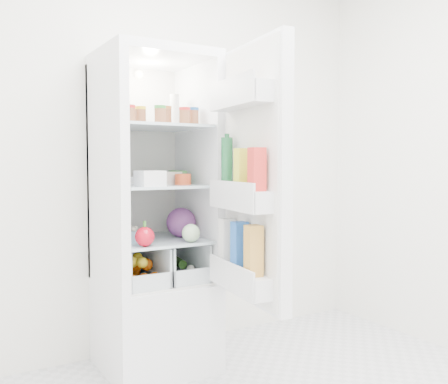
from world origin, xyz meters
TOP-DOWN VIEW (x-y plane):
  - room_walls at (0.00, 0.00)m, footprint 3.02×3.02m
  - refrigerator at (-0.20, 1.25)m, footprint 0.60×0.60m
  - shelf_low at (-0.20, 1.19)m, footprint 0.49×0.53m
  - shelf_mid at (-0.20, 1.19)m, footprint 0.49×0.53m
  - shelf_top at (-0.20, 1.19)m, footprint 0.49×0.53m
  - crisper_left at (-0.32, 1.19)m, footprint 0.23×0.46m
  - crisper_right at (-0.08, 1.19)m, footprint 0.23×0.46m
  - condiment_jars at (-0.21, 1.13)m, footprint 0.46×0.34m
  - squeeze_bottle at (-0.06, 1.23)m, footprint 0.07×0.07m
  - tub_white at (-0.31, 0.99)m, footprint 0.14×0.14m
  - tub_cream at (-0.12, 1.20)m, footprint 0.15×0.15m
  - tin_red at (-0.07, 1.09)m, footprint 0.10×0.10m
  - foil_tray at (-0.32, 1.37)m, footprint 0.21×0.18m
  - tub_green at (-0.03, 1.25)m, footprint 0.14×0.16m
  - red_cabbage at (-0.05, 1.17)m, footprint 0.17×0.17m
  - bell_pepper at (-0.35, 0.97)m, footprint 0.10×0.10m
  - mushroom_bowl at (-0.36, 1.15)m, footprint 0.17×0.17m
  - salad_bag at (-0.08, 0.97)m, footprint 0.10×0.10m
  - citrus_pile at (-0.32, 1.17)m, footprint 0.20×0.31m
  - veg_pile at (-0.07, 1.18)m, footprint 0.16×0.30m
  - fridge_door at (0.06, 0.61)m, footprint 0.24×0.60m

SIDE VIEW (x-z plane):
  - veg_pile at x=-0.07m, z-range 0.51..0.61m
  - citrus_pile at x=-0.32m, z-range 0.51..0.66m
  - crisper_left at x=-0.32m, z-range 0.50..0.72m
  - crisper_right at x=-0.08m, z-range 0.50..0.72m
  - refrigerator at x=-0.20m, z-range -0.23..1.57m
  - shelf_low at x=-0.20m, z-range 0.73..0.75m
  - mushroom_bowl at x=-0.36m, z-range 0.75..0.81m
  - salad_bag at x=-0.08m, z-range 0.75..0.85m
  - bell_pepper at x=-0.35m, z-range 0.75..0.85m
  - red_cabbage at x=-0.05m, z-range 0.75..0.92m
  - shelf_mid at x=-0.20m, z-range 1.04..1.06m
  - foil_tray at x=-0.32m, z-range 1.06..1.10m
  - tin_red at x=-0.07m, z-range 1.06..1.12m
  - tub_cream at x=-0.12m, z-range 1.06..1.13m
  - fridge_door at x=0.06m, z-range 0.44..1.74m
  - tub_green at x=-0.03m, z-range 1.06..1.13m
  - tub_white at x=-0.31m, z-range 1.06..1.14m
  - shelf_top at x=-0.20m, z-range 1.37..1.39m
  - condiment_jars at x=-0.21m, z-range 1.39..1.47m
  - squeeze_bottle at x=-0.06m, z-range 1.39..1.58m
  - room_walls at x=0.00m, z-range 0.29..2.90m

